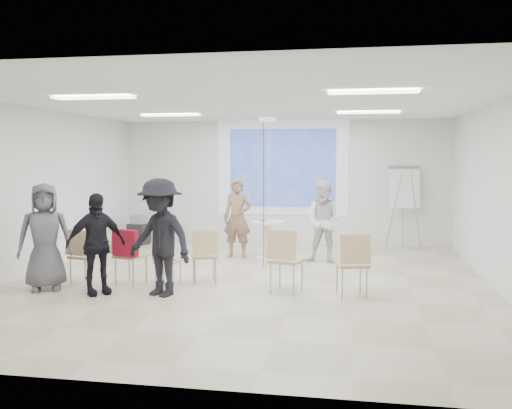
% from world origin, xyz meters
% --- Properties ---
extents(floor, '(8.00, 9.00, 0.10)m').
position_xyz_m(floor, '(0.00, 0.00, -0.05)').
color(floor, beige).
rests_on(floor, ground).
extents(ceiling, '(8.00, 9.00, 0.10)m').
position_xyz_m(ceiling, '(0.00, 0.00, 3.05)').
color(ceiling, white).
rests_on(ceiling, wall_back).
extents(wall_back, '(8.00, 0.10, 3.00)m').
position_xyz_m(wall_back, '(0.00, 4.55, 1.50)').
color(wall_back, silver).
rests_on(wall_back, floor).
extents(wall_left, '(0.10, 9.00, 3.00)m').
position_xyz_m(wall_left, '(-4.05, 0.00, 1.50)').
color(wall_left, silver).
rests_on(wall_left, floor).
extents(wall_right, '(0.10, 9.00, 3.00)m').
position_xyz_m(wall_right, '(4.05, 0.00, 1.50)').
color(wall_right, silver).
rests_on(wall_right, floor).
extents(projection_halo, '(3.20, 0.01, 2.30)m').
position_xyz_m(projection_halo, '(0.00, 4.49, 1.85)').
color(projection_halo, silver).
rests_on(projection_halo, wall_back).
extents(projection_image, '(2.60, 0.01, 1.90)m').
position_xyz_m(projection_image, '(0.00, 4.47, 1.85)').
color(projection_image, '#304AA3').
rests_on(projection_image, wall_back).
extents(pedestal_table, '(0.75, 0.75, 0.83)m').
position_xyz_m(pedestal_table, '(0.02, 2.09, 0.46)').
color(pedestal_table, silver).
rests_on(pedestal_table, floor).
extents(player_left, '(0.73, 0.53, 1.89)m').
position_xyz_m(player_left, '(-0.67, 2.33, 0.94)').
color(player_left, '#916F58').
rests_on(player_left, floor).
extents(player_right, '(0.96, 0.81, 1.83)m').
position_xyz_m(player_right, '(1.19, 2.00, 0.92)').
color(player_right, white).
rests_on(player_right, floor).
extents(controller_left, '(0.05, 0.12, 0.04)m').
position_xyz_m(controller_left, '(-0.49, 2.58, 1.24)').
color(controller_left, white).
rests_on(controller_left, player_left).
extents(controller_right, '(0.06, 0.14, 0.04)m').
position_xyz_m(controller_right, '(1.01, 2.25, 1.24)').
color(controller_right, white).
rests_on(controller_right, player_right).
extents(chair_far_left, '(0.53, 0.55, 0.92)m').
position_xyz_m(chair_far_left, '(-2.65, -0.70, 0.54)').
color(chair_far_left, tan).
rests_on(chair_far_left, floor).
extents(chair_left_mid, '(0.55, 0.57, 0.94)m').
position_xyz_m(chair_left_mid, '(-1.90, -0.59, 0.55)').
color(chair_left_mid, tan).
rests_on(chair_left_mid, floor).
extents(chair_left_inner, '(0.41, 0.44, 0.80)m').
position_xyz_m(chair_left_inner, '(-1.25, -0.55, 0.47)').
color(chair_left_inner, tan).
rests_on(chair_left_inner, floor).
extents(chair_center, '(0.55, 0.57, 0.90)m').
position_xyz_m(chair_center, '(-0.68, -0.27, 0.53)').
color(chair_center, tan).
rests_on(chair_center, floor).
extents(chair_right_inner, '(0.58, 0.60, 1.00)m').
position_xyz_m(chair_right_inner, '(0.72, -0.74, 0.59)').
color(chair_right_inner, '#D1B879').
rests_on(chair_right_inner, floor).
extents(chair_right_far, '(0.56, 0.59, 0.97)m').
position_xyz_m(chair_right_far, '(1.76, -0.80, 0.57)').
color(chair_right_far, tan).
rests_on(chair_right_far, floor).
extents(red_jacket, '(0.46, 0.22, 0.43)m').
position_xyz_m(red_jacket, '(-1.88, -0.73, 0.72)').
color(red_jacket, '#A31429').
rests_on(red_jacket, chair_left_mid).
extents(laptop, '(0.31, 0.24, 0.02)m').
position_xyz_m(laptop, '(-1.25, -0.46, 0.43)').
color(laptop, black).
rests_on(laptop, chair_left_inner).
extents(audience_left, '(1.18, 1.17, 1.79)m').
position_xyz_m(audience_left, '(-2.13, -1.27, 0.90)').
color(audience_left, black).
rests_on(audience_left, floor).
extents(audience_mid, '(1.49, 1.19, 2.03)m').
position_xyz_m(audience_mid, '(-1.12, -1.19, 1.01)').
color(audience_mid, black).
rests_on(audience_mid, floor).
extents(audience_outer, '(1.11, 0.97, 1.91)m').
position_xyz_m(audience_outer, '(-3.06, -1.13, 0.95)').
color(audience_outer, '#5C5C61').
rests_on(audience_outer, floor).
extents(flipchart_easel, '(0.83, 0.63, 1.91)m').
position_xyz_m(flipchart_easel, '(2.87, 4.14, 1.41)').
color(flipchart_easel, gray).
rests_on(flipchart_easel, floor).
extents(av_cart, '(0.55, 0.48, 0.70)m').
position_xyz_m(av_cart, '(-3.43, 3.74, 0.32)').
color(av_cart, black).
rests_on(av_cart, floor).
extents(ceiling_projector, '(0.30, 0.25, 3.00)m').
position_xyz_m(ceiling_projector, '(0.10, 1.49, 2.69)').
color(ceiling_projector, white).
rests_on(ceiling_projector, ceiling).
extents(fluor_panel_nw, '(1.20, 0.30, 0.02)m').
position_xyz_m(fluor_panel_nw, '(-2.00, 2.00, 2.97)').
color(fluor_panel_nw, white).
rests_on(fluor_panel_nw, ceiling).
extents(fluor_panel_ne, '(1.20, 0.30, 0.02)m').
position_xyz_m(fluor_panel_ne, '(2.00, 2.00, 2.97)').
color(fluor_panel_ne, white).
rests_on(fluor_panel_ne, ceiling).
extents(fluor_panel_sw, '(1.20, 0.30, 0.02)m').
position_xyz_m(fluor_panel_sw, '(-2.00, -1.50, 2.97)').
color(fluor_panel_sw, white).
rests_on(fluor_panel_sw, ceiling).
extents(fluor_panel_se, '(1.20, 0.30, 0.02)m').
position_xyz_m(fluor_panel_se, '(2.00, -1.50, 2.97)').
color(fluor_panel_se, white).
rests_on(fluor_panel_se, ceiling).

